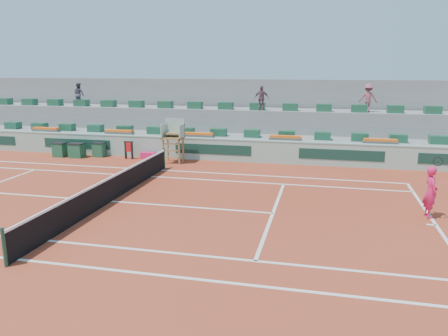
{
  "coord_description": "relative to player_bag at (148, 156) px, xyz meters",
  "views": [
    {
      "loc": [
        8.04,
        -15.06,
        5.18
      ],
      "look_at": [
        4.0,
        2.5,
        1.0
      ],
      "focal_mm": 35.0,
      "sensor_mm": 36.0,
      "label": 1
    }
  ],
  "objects": [
    {
      "name": "spectator_left",
      "position": [
        -6.49,
        3.85,
        3.19
      ],
      "size": [
        0.93,
        0.85,
        1.56
      ],
      "primitive_type": "imported",
      "rotation": [
        0.0,
        0.0,
        2.71
      ],
      "color": "#4C4B58",
      "rests_on": "seating_tier_upper"
    },
    {
      "name": "seating_tier_lower",
      "position": [
        1.76,
        2.66,
        0.41
      ],
      "size": [
        36.0,
        4.0,
        1.2
      ],
      "primitive_type": "cube",
      "color": "gray",
      "rests_on": "ground"
    },
    {
      "name": "player_bag",
      "position": [
        0.0,
        0.0,
        0.0
      ],
      "size": [
        0.86,
        0.38,
        0.38
      ],
      "primitive_type": "cube",
      "color": "#E61E5D",
      "rests_on": "ground"
    },
    {
      "name": "stadium_back_wall",
      "position": [
        1.76,
        5.86,
        2.01
      ],
      "size": [
        36.0,
        0.4,
        4.4
      ],
      "primitive_type": "cube",
      "color": "gray",
      "rests_on": "ground"
    },
    {
      "name": "spectator_right",
      "position": [
        12.24,
        3.92,
        3.22
      ],
      "size": [
        1.08,
        0.66,
        1.63
      ],
      "primitive_type": "imported",
      "rotation": [
        0.0,
        0.0,
        3.09
      ],
      "color": "#984C57",
      "rests_on": "seating_tier_upper"
    },
    {
      "name": "ground",
      "position": [
        1.76,
        -8.04,
        -0.19
      ],
      "size": [
        90.0,
        90.0,
        0.0
      ],
      "primitive_type": "plane",
      "color": "maroon",
      "rests_on": "ground"
    },
    {
      "name": "drink_cooler_c",
      "position": [
        -5.34,
        -0.6,
        0.23
      ],
      "size": [
        0.73,
        0.63,
        0.84
      ],
      "color": "#1A5034",
      "rests_on": "ground"
    },
    {
      "name": "towel_rack",
      "position": [
        -1.07,
        -0.29,
        0.41
      ],
      "size": [
        0.57,
        0.09,
        1.03
      ],
      "color": "black",
      "rests_on": "ground"
    },
    {
      "name": "tennis_net",
      "position": [
        1.76,
        -8.04,
        0.34
      ],
      "size": [
        0.1,
        11.97,
        1.1
      ],
      "color": "black",
      "rests_on": "ground"
    },
    {
      "name": "tennis_player",
      "position": [
        13.56,
        -7.2,
        0.73
      ],
      "size": [
        0.54,
        0.93,
        2.28
      ],
      "color": "#E61E5D",
      "rests_on": "ground"
    },
    {
      "name": "seat_row_upper",
      "position": [
        1.76,
        3.66,
        2.63
      ],
      "size": [
        32.9,
        0.6,
        0.44
      ],
      "color": "#1B5134",
      "rests_on": "seating_tier_upper"
    },
    {
      "name": "seating_tier_upper",
      "position": [
        1.76,
        4.26,
        1.11
      ],
      "size": [
        36.0,
        2.4,
        2.6
      ],
      "primitive_type": "cube",
      "color": "gray",
      "rests_on": "ground"
    },
    {
      "name": "umpire_chair",
      "position": [
        1.76,
        -0.54,
        1.35
      ],
      "size": [
        1.1,
        0.9,
        2.4
      ],
      "color": "olive",
      "rests_on": "ground"
    },
    {
      "name": "seat_row_lower",
      "position": [
        1.76,
        1.76,
        1.23
      ],
      "size": [
        32.9,
        0.6,
        0.44
      ],
      "color": "#1B5134",
      "rests_on": "seating_tier_lower"
    },
    {
      "name": "drink_cooler_a",
      "position": [
        -3.08,
        -0.06,
        0.23
      ],
      "size": [
        0.68,
        0.59,
        0.84
      ],
      "color": "#1A5034",
      "rests_on": "ground"
    },
    {
      "name": "advertising_hoarding",
      "position": [
        1.78,
        0.46,
        0.44
      ],
      "size": [
        36.0,
        0.34,
        1.26
      ],
      "color": "#94BBA7",
      "rests_on": "ground"
    },
    {
      "name": "spectator_mid",
      "position": [
        6.05,
        3.39,
        3.15
      ],
      "size": [
        0.87,
        0.37,
        1.48
      ],
      "primitive_type": "imported",
      "rotation": [
        0.0,
        0.0,
        3.15
      ],
      "color": "#6C4855",
      "rests_on": "seating_tier_upper"
    },
    {
      "name": "court_lines",
      "position": [
        1.76,
        -8.04,
        -0.19
      ],
      "size": [
        23.89,
        11.09,
        0.01
      ],
      "color": "white",
      "rests_on": "ground"
    },
    {
      "name": "drink_cooler_b",
      "position": [
        -4.25,
        -0.53,
        0.23
      ],
      "size": [
        0.84,
        0.73,
        0.84
      ],
      "color": "#1A5034",
      "rests_on": "ground"
    },
    {
      "name": "flower_planters",
      "position": [
        0.26,
        0.96,
        1.14
      ],
      "size": [
        26.8,
        0.36,
        0.28
      ],
      "color": "#525252",
      "rests_on": "seating_tier_lower"
    }
  ]
}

